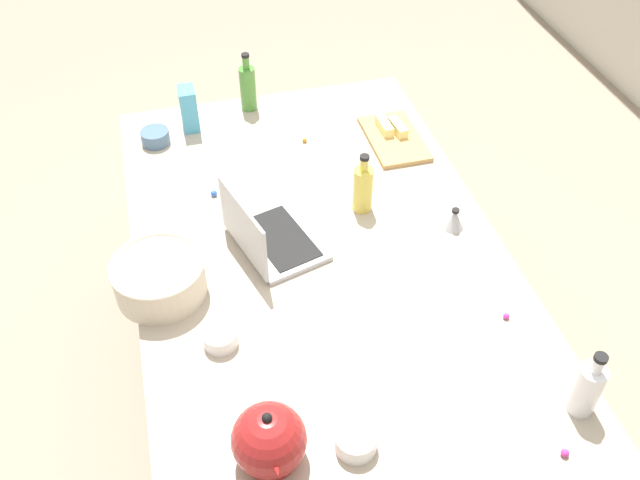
# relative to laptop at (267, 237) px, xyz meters

# --- Properties ---
(ground_plane) EXTENTS (12.00, 12.00, 0.00)m
(ground_plane) POSITION_rel_laptop_xyz_m (0.06, 0.16, -0.95)
(ground_plane) COLOR gray
(island_counter) EXTENTS (1.90, 1.15, 0.90)m
(island_counter) POSITION_rel_laptop_xyz_m (0.06, 0.16, -0.50)
(island_counter) COLOR brown
(island_counter) RESTS_ON ground
(laptop) EXTENTS (0.36, 0.31, 0.22)m
(laptop) POSITION_rel_laptop_xyz_m (0.00, 0.00, 0.00)
(laptop) COLOR #B7B7BC
(laptop) RESTS_ON island_counter
(mixing_bowl_large) EXTENTS (0.28, 0.28, 0.12)m
(mixing_bowl_large) POSITION_rel_laptop_xyz_m (0.11, -0.34, 0.02)
(mixing_bowl_large) COLOR beige
(mixing_bowl_large) RESTS_ON island_counter
(bottle_vinegar) EXTENTS (0.07, 0.07, 0.22)m
(bottle_vinegar) POSITION_rel_laptop_xyz_m (0.78, 0.65, 0.04)
(bottle_vinegar) COLOR white
(bottle_vinegar) RESTS_ON island_counter
(bottle_olive) EXTENTS (0.06, 0.06, 0.24)m
(bottle_olive) POSITION_rel_laptop_xyz_m (-0.81, 0.09, 0.05)
(bottle_olive) COLOR #4C8C38
(bottle_olive) RESTS_ON island_counter
(bottle_oil) EXTENTS (0.07, 0.07, 0.22)m
(bottle_oil) POSITION_rel_laptop_xyz_m (-0.11, 0.35, 0.04)
(bottle_oil) COLOR #DBC64C
(bottle_oil) RESTS_ON island_counter
(kettle) EXTENTS (0.21, 0.18, 0.20)m
(kettle) POSITION_rel_laptop_xyz_m (0.72, -0.14, 0.03)
(kettle) COLOR maroon
(kettle) RESTS_ON island_counter
(cutting_board) EXTENTS (0.32, 0.19, 0.02)m
(cutting_board) POSITION_rel_laptop_xyz_m (-0.45, 0.58, -0.04)
(cutting_board) COLOR tan
(cutting_board) RESTS_ON island_counter
(butter_stick_left) EXTENTS (0.11, 0.04, 0.04)m
(butter_stick_left) POSITION_rel_laptop_xyz_m (-0.50, 0.55, -0.01)
(butter_stick_left) COLOR #F4E58C
(butter_stick_left) RESTS_ON cutting_board
(butter_stick_right) EXTENTS (0.11, 0.05, 0.04)m
(butter_stick_right) POSITION_rel_laptop_xyz_m (-0.48, 0.60, -0.01)
(butter_stick_right) COLOR #F4E58C
(butter_stick_right) RESTS_ON cutting_board
(ramekin_small) EXTENTS (0.10, 0.10, 0.05)m
(ramekin_small) POSITION_rel_laptop_xyz_m (0.34, -0.20, -0.02)
(ramekin_small) COLOR white
(ramekin_small) RESTS_ON island_counter
(ramekin_medium) EXTENTS (0.10, 0.10, 0.05)m
(ramekin_medium) POSITION_rel_laptop_xyz_m (-0.66, -0.29, -0.02)
(ramekin_medium) COLOR slate
(ramekin_medium) RESTS_ON island_counter
(ramekin_wide) EXTENTS (0.10, 0.10, 0.05)m
(ramekin_wide) POSITION_rel_laptop_xyz_m (0.74, 0.07, -0.02)
(ramekin_wide) COLOR white
(ramekin_wide) RESTS_ON island_counter
(kitchen_timer) EXTENTS (0.07, 0.07, 0.08)m
(kitchen_timer) POSITION_rel_laptop_xyz_m (0.06, 0.61, -0.01)
(kitchen_timer) COLOR #B2B2B7
(kitchen_timer) RESTS_ON island_counter
(candy_bag) EXTENTS (0.09, 0.06, 0.17)m
(candy_bag) POSITION_rel_laptop_xyz_m (-0.73, -0.15, 0.04)
(candy_bag) COLOR #4CA5CC
(candy_bag) RESTS_ON island_counter
(candy_0) EXTENTS (0.02, 0.02, 0.02)m
(candy_0) POSITION_rel_laptop_xyz_m (0.46, 0.60, -0.04)
(candy_0) COLOR #CC3399
(candy_0) RESTS_ON island_counter
(candy_1) EXTENTS (0.02, 0.02, 0.02)m
(candy_1) POSITION_rel_laptop_xyz_m (-0.30, -0.13, -0.04)
(candy_1) COLOR blue
(candy_1) RESTS_ON island_counter
(candy_2) EXTENTS (0.02, 0.02, 0.02)m
(candy_2) POSITION_rel_laptop_xyz_m (0.89, 0.55, -0.04)
(candy_2) COLOR #CC3399
(candy_2) RESTS_ON island_counter
(candy_3) EXTENTS (0.02, 0.02, 0.02)m
(candy_3) POSITION_rel_laptop_xyz_m (-0.52, 0.25, -0.04)
(candy_3) COLOR orange
(candy_3) RESTS_ON island_counter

